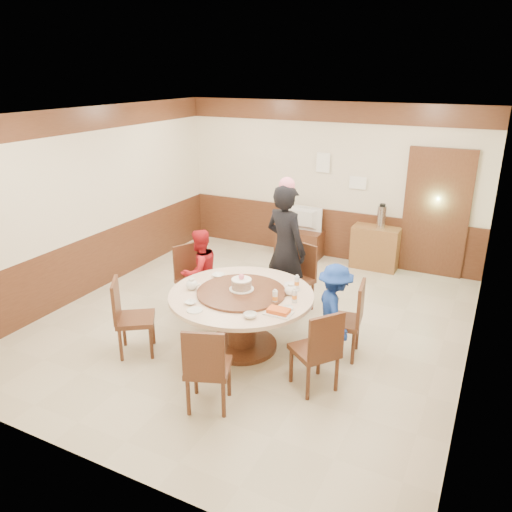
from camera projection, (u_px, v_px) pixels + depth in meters
The scene contains 30 objects.
room at pixel (254, 249), 6.58m from camera, with size 6.00×6.04×2.84m.
banquet_table at pixel (241, 309), 6.14m from camera, with size 1.77×1.77×0.78m.
chair_0 at pixel (343, 332), 6.06m from camera, with size 0.51×0.50×0.97m.
chair_1 at pixel (296, 290), 7.23m from camera, with size 0.56×0.56×0.97m.
chair_2 at pixel (194, 291), 7.19m from camera, with size 0.60×0.59×0.97m.
chair_3 at pixel (135, 330), 6.11m from camera, with size 0.61×0.61×0.97m.
chair_4 at pixel (208, 381), 5.11m from camera, with size 0.57×0.57×0.97m.
chair_5 at pixel (315, 363), 5.42m from camera, with size 0.62×0.62×0.97m.
person_standing at pixel (286, 249), 7.00m from camera, with size 0.68×0.45×1.87m, color black.
person_red at pixel (200, 272), 7.06m from camera, with size 0.60×0.47×1.24m, color red.
person_blue at pixel (334, 310), 6.01m from camera, with size 0.75×0.43×1.16m, color #18399A.
birthday_cake at pixel (241, 284), 6.07m from camera, with size 0.30×0.30×0.20m.
teapot_left at pixel (192, 285), 6.15m from camera, with size 0.17×0.15×0.13m, color white.
teapot_right at pixel (291, 290), 6.00m from camera, with size 0.17×0.15×0.13m, color white.
bowl_0 at pixel (218, 275), 6.53m from camera, with size 0.16×0.16×0.04m, color white.
bowl_1 at pixel (250, 316), 5.46m from camera, with size 0.15×0.15×0.05m, color white.
bowl_2 at pixel (191, 303), 5.78m from camera, with size 0.13×0.13×0.03m, color white.
bowl_3 at pixel (288, 309), 5.63m from camera, with size 0.12×0.12×0.04m, color white.
saucer_near at pixel (195, 310), 5.62m from camera, with size 0.18×0.18×0.01m, color white.
saucer_far at pixel (291, 285), 6.29m from camera, with size 0.18×0.18×0.01m, color white.
shrimp_platter at pixel (279, 312), 5.54m from camera, with size 0.30×0.20×0.06m.
bottle_0 at pixel (275, 297), 5.77m from camera, with size 0.06×0.06×0.16m, color white.
bottle_1 at pixel (294, 296), 5.80m from camera, with size 0.06×0.06×0.16m, color white.
bottle_2 at pixel (297, 282), 6.17m from camera, with size 0.06×0.06×0.16m, color white.
tv_stand at pixel (299, 243), 9.34m from camera, with size 0.85×0.45×0.50m, color #4B2817.
television at pixel (300, 219), 9.17m from camera, with size 0.78×0.10×0.45m, color #969698.
side_cabinet at pixel (375, 248), 8.73m from camera, with size 0.80×0.40×0.75m, color brown.
thermos at pixel (382, 217), 8.51m from camera, with size 0.15×0.15×0.38m, color silver.
notice_left at pixel (323, 163), 8.85m from camera, with size 0.25×0.00×0.35m, color white.
notice_right at pixel (358, 183), 8.68m from camera, with size 0.30×0.00×0.22m, color white.
Camera 1 is at (2.80, -5.51, 3.30)m, focal length 35.00 mm.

